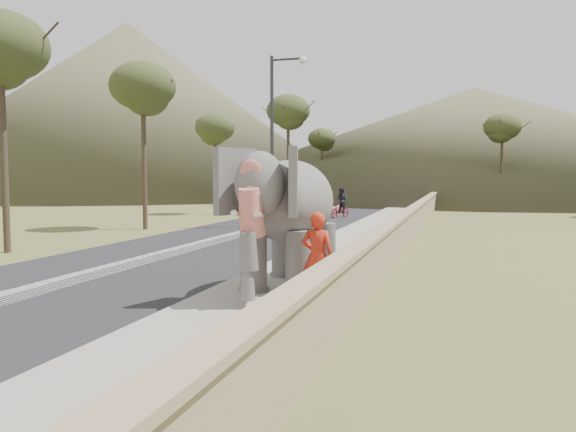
{
  "coord_description": "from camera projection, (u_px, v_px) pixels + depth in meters",
  "views": [
    {
      "loc": [
        3.48,
        -9.28,
        2.54
      ],
      "look_at": [
        0.2,
        1.4,
        1.7
      ],
      "focal_mm": 35.0,
      "sensor_mm": 36.0,
      "label": 1
    }
  ],
  "objects": [
    {
      "name": "lamppost",
      "position": [
        278.0,
        124.0,
        26.08
      ],
      "size": [
        1.76,
        0.36,
        8.0
      ],
      "color": "#2B2B2F",
      "rests_on": "ground"
    },
    {
      "name": "trees",
      "position": [
        421.0,
        155.0,
        36.22
      ],
      "size": [
        48.52,
        43.21,
        9.13
      ],
      "color": "#473828",
      "rests_on": "ground"
    },
    {
      "name": "walkway",
      "position": [
        355.0,
        245.0,
        19.58
      ],
      "size": [
        3.0,
        120.0,
        0.15
      ],
      "primitive_type": "cube",
      "color": "#9E9687",
      "rests_on": "ground"
    },
    {
      "name": "hill_far",
      "position": [
        473.0,
        141.0,
        74.79
      ],
      "size": [
        80.0,
        80.0,
        14.0
      ],
      "primitive_type": "cone",
      "color": "brown",
      "rests_on": "ground"
    },
    {
      "name": "motorcyclist",
      "position": [
        341.0,
        206.0,
        32.45
      ],
      "size": [
        1.19,
        1.79,
        1.76
      ],
      "color": "maroon",
      "rests_on": "ground"
    },
    {
      "name": "parapet",
      "position": [
        403.0,
        233.0,
        19.06
      ],
      "size": [
        0.3,
        120.0,
        1.1
      ],
      "primitive_type": "cube",
      "color": "tan",
      "rests_on": "ground"
    },
    {
      "name": "ground",
      "position": [
        254.0,
        316.0,
        10.05
      ],
      "size": [
        160.0,
        160.0,
        0.0
      ],
      "primitive_type": "plane",
      "color": "olive",
      "rests_on": "ground"
    },
    {
      "name": "elephant_and_man",
      "position": [
        291.0,
        220.0,
        12.04
      ],
      "size": [
        2.32,
        3.99,
        2.84
      ],
      "color": "slate",
      "rests_on": "ground"
    },
    {
      "name": "road",
      "position": [
        223.0,
        241.0,
        21.05
      ],
      "size": [
        7.0,
        120.0,
        0.03
      ],
      "primitive_type": "cube",
      "color": "black",
      "rests_on": "ground"
    },
    {
      "name": "signboard",
      "position": [
        281.0,
        193.0,
        26.11
      ],
      "size": [
        0.6,
        0.08,
        2.4
      ],
      "color": "#2D2D33",
      "rests_on": "ground"
    },
    {
      "name": "hill_left",
      "position": [
        128.0,
        109.0,
        72.79
      ],
      "size": [
        60.0,
        60.0,
        22.0
      ],
      "primitive_type": "cone",
      "color": "brown",
      "rests_on": "ground"
    },
    {
      "name": "median",
      "position": [
        223.0,
        239.0,
        21.04
      ],
      "size": [
        0.35,
        120.0,
        0.22
      ],
      "primitive_type": "cube",
      "color": "black",
      "rests_on": "ground"
    }
  ]
}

